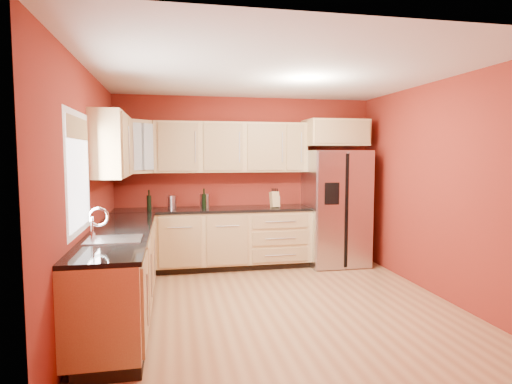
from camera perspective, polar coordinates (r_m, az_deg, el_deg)
floor at (r=5.06m, az=2.73°, el=-14.80°), size 4.00×4.00×0.00m
ceiling at (r=4.84m, az=2.87°, el=15.54°), size 4.00×4.00×0.00m
wall_back at (r=6.73m, az=-1.32°, el=1.48°), size 4.00×0.04×2.60m
wall_front at (r=2.89m, az=12.43°, el=-3.34°), size 4.00×0.04×2.60m
wall_left at (r=4.71m, az=-21.51°, el=-0.38°), size 0.04×4.00×2.60m
wall_right at (r=5.61m, az=23.05°, el=0.37°), size 0.04×4.00×2.60m
base_cabinets_back at (r=6.47m, az=-5.68°, el=-6.37°), size 2.90×0.60×0.88m
base_cabinets_left at (r=4.82m, az=-17.61°, el=-10.55°), size 0.60×2.80×0.88m
countertop_back at (r=6.39m, az=-5.70°, el=-2.34°), size 2.90×0.62×0.04m
countertop_left at (r=4.72m, az=-17.64°, el=-5.16°), size 0.62×2.80×0.04m
upper_cabinets_back at (r=6.52m, az=-3.26°, el=5.97°), size 2.30×0.33×0.75m
upper_cabinets_left at (r=5.39m, az=-18.58°, el=5.93°), size 0.33×1.35×0.75m
corner_upper_cabinet at (r=6.31m, az=-15.98°, el=5.82°), size 0.67×0.67×0.75m
over_fridge_cabinet at (r=6.81m, az=10.49°, el=7.75°), size 0.92×0.60×0.40m
refrigerator at (r=6.78m, az=10.57°, el=-2.07°), size 0.90×0.75×1.78m
window at (r=4.21m, az=-22.56°, el=2.39°), size 0.03×0.90×1.00m
sink_faucet at (r=4.20m, az=-18.46°, el=-4.07°), size 0.50×0.42×0.30m
canister_left at (r=6.38m, az=-11.14°, el=-1.36°), size 0.13×0.13×0.20m
canister_right at (r=6.40m, az=-6.88°, el=-1.21°), size 0.17×0.17×0.21m
wine_bottle_a at (r=6.31m, az=-14.07°, el=-1.04°), size 0.07×0.07×0.29m
wine_bottle_b at (r=6.32m, az=-6.94°, el=-0.89°), size 0.09×0.09×0.30m
knife_block at (r=6.46m, az=2.49°, el=-1.01°), size 0.14×0.13×0.24m
soap_dispenser at (r=6.57m, az=2.93°, el=-1.09°), size 0.08×0.08×0.19m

